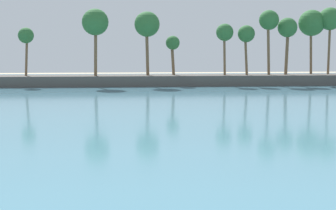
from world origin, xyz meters
The scene contains 2 objects.
sea centered at (0.00, 65.73, 0.03)m, with size 220.00×116.32×0.06m, color teal.
palm_headland centered at (5.17, 83.84, 3.77)m, with size 94.85×7.11×13.18m.
Camera 1 is at (0.67, -4.20, 6.57)m, focal length 56.66 mm.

